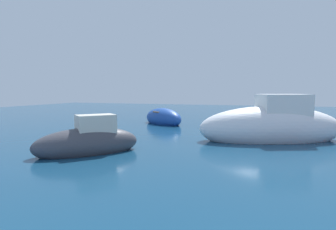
% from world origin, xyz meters
% --- Properties ---
extents(moored_boat_2, '(6.78, 4.46, 2.52)m').
position_xyz_m(moored_boat_2, '(-6.15, 9.34, 0.65)').
color(moored_boat_2, white).
rests_on(moored_boat_2, ground).
extents(moored_boat_5, '(3.77, 3.37, 1.35)m').
position_xyz_m(moored_boat_5, '(-12.94, 13.83, 0.38)').
color(moored_boat_5, '#1E479E').
rests_on(moored_boat_5, ground).
extents(moored_boat_6, '(3.46, 3.71, 1.64)m').
position_xyz_m(moored_boat_6, '(-12.37, 4.47, 0.40)').
color(moored_boat_6, '#3F3F47').
rests_on(moored_boat_6, ground).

